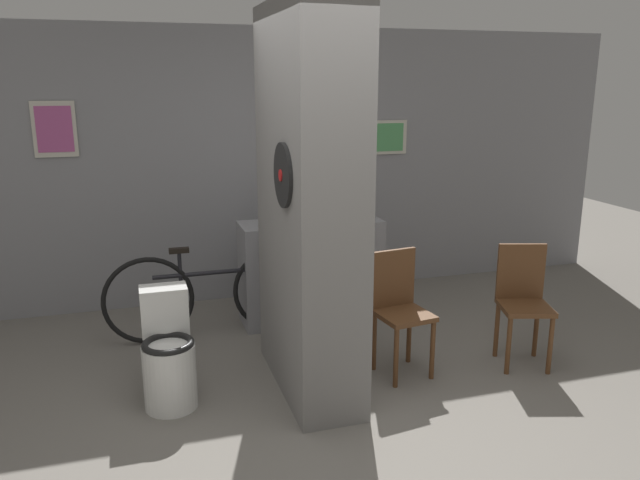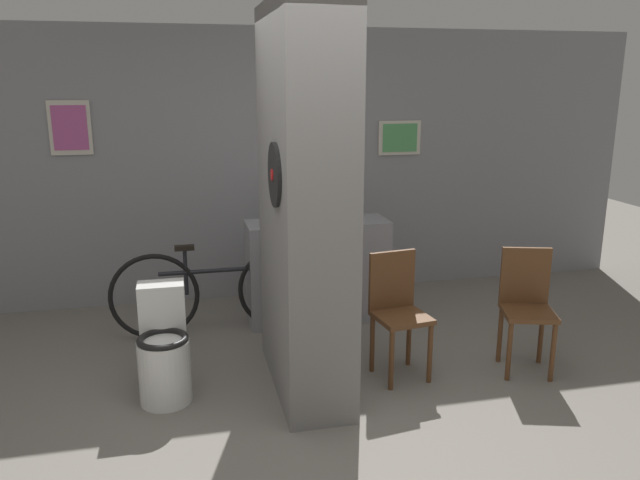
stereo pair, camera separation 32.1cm
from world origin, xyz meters
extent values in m
plane|color=slate|center=(0.00, 0.00, 0.00)|extent=(14.00, 14.00, 0.00)
cube|color=gray|center=(0.00, 2.63, 1.30)|extent=(8.00, 0.06, 2.60)
cube|color=beige|center=(-1.60, 2.58, 1.70)|extent=(0.36, 0.02, 0.48)
cube|color=#B24C8C|center=(-1.60, 2.57, 1.70)|extent=(0.30, 0.01, 0.39)
cube|color=beige|center=(1.50, 2.58, 1.55)|extent=(0.44, 0.02, 0.34)
cube|color=#4C9959|center=(1.50, 2.57, 1.55)|extent=(0.36, 0.01, 0.28)
cube|color=gray|center=(0.12, 0.62, 1.30)|extent=(0.45, 1.25, 2.60)
cylinder|color=black|center=(-0.11, 0.37, 1.55)|extent=(0.03, 0.40, 0.40)
cylinder|color=red|center=(-0.13, 0.37, 1.55)|extent=(0.01, 0.07, 0.07)
cube|color=gray|center=(0.49, 1.83, 0.45)|extent=(1.25, 0.44, 0.91)
cylinder|color=white|center=(-0.85, 0.58, 0.22)|extent=(0.35, 0.35, 0.44)
torus|color=black|center=(-0.85, 0.58, 0.45)|extent=(0.34, 0.34, 0.04)
cube|color=white|center=(-0.85, 0.81, 0.60)|extent=(0.31, 0.20, 0.33)
cylinder|color=brown|center=(0.69, 0.39, 0.22)|extent=(0.04, 0.04, 0.44)
cylinder|color=brown|center=(0.99, 0.44, 0.22)|extent=(0.04, 0.04, 0.44)
cylinder|color=brown|center=(0.64, 0.70, 0.22)|extent=(0.04, 0.04, 0.44)
cylinder|color=brown|center=(0.95, 0.74, 0.22)|extent=(0.04, 0.04, 0.44)
cube|color=brown|center=(0.82, 0.57, 0.46)|extent=(0.41, 0.41, 0.04)
cube|color=brown|center=(0.79, 0.73, 0.70)|extent=(0.36, 0.08, 0.43)
cylinder|color=brown|center=(1.56, 0.34, 0.22)|extent=(0.04, 0.04, 0.44)
cylinder|color=brown|center=(1.85, 0.25, 0.22)|extent=(0.04, 0.04, 0.44)
cylinder|color=brown|center=(1.65, 0.63, 0.22)|extent=(0.04, 0.04, 0.44)
cylinder|color=brown|center=(1.94, 0.55, 0.22)|extent=(0.04, 0.04, 0.44)
cube|color=brown|center=(1.75, 0.44, 0.46)|extent=(0.45, 0.45, 0.04)
cube|color=brown|center=(1.80, 0.60, 0.70)|extent=(0.35, 0.13, 0.43)
torus|color=black|center=(-0.94, 1.69, 0.37)|extent=(0.74, 0.04, 0.74)
torus|color=black|center=(0.12, 1.69, 0.37)|extent=(0.74, 0.04, 0.74)
cylinder|color=black|center=(-0.41, 1.69, 0.56)|extent=(0.98, 0.04, 0.04)
cylinder|color=black|center=(-0.67, 1.69, 0.56)|extent=(0.03, 0.03, 0.38)
cylinder|color=black|center=(0.07, 1.69, 0.56)|extent=(0.03, 0.03, 0.35)
cube|color=black|center=(-0.67, 1.69, 0.77)|extent=(0.16, 0.06, 0.04)
cylinder|color=#262626|center=(0.07, 1.69, 0.74)|extent=(0.03, 0.42, 0.03)
cylinder|color=silver|center=(0.49, 1.90, 1.02)|extent=(0.07, 0.07, 0.22)
cylinder|color=silver|center=(0.49, 1.90, 1.18)|extent=(0.03, 0.03, 0.09)
sphere|color=#333333|center=(0.49, 1.90, 1.23)|extent=(0.03, 0.03, 0.03)
cylinder|color=#19598C|center=(0.60, 1.90, 0.98)|extent=(0.08, 0.08, 0.15)
cylinder|color=#19598C|center=(0.60, 1.90, 1.09)|extent=(0.03, 0.03, 0.07)
sphere|color=#333333|center=(0.60, 1.90, 1.14)|extent=(0.03, 0.03, 0.03)
camera|label=1|loc=(-1.00, -3.30, 2.11)|focal=35.00mm
camera|label=2|loc=(-0.69, -3.38, 2.11)|focal=35.00mm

